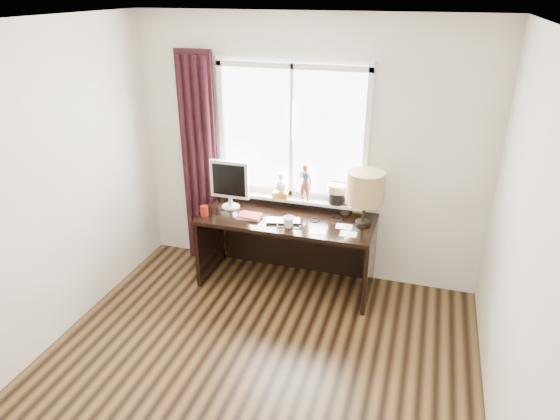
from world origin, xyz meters
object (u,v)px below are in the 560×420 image
(laptop, at_px, (283,221))
(desk, at_px, (289,235))
(monitor, at_px, (230,182))
(mug, at_px, (289,222))
(table_lamp, at_px, (365,188))
(red_cup, at_px, (204,211))

(laptop, relative_size, desk, 0.19)
(laptop, relative_size, monitor, 0.65)
(laptop, xyz_separation_m, mug, (0.08, -0.09, 0.04))
(laptop, bearing_deg, table_lamp, -0.49)
(laptop, xyz_separation_m, red_cup, (-0.78, -0.08, 0.04))
(mug, xyz_separation_m, table_lamp, (0.65, 0.27, 0.31))
(mug, xyz_separation_m, red_cup, (-0.86, 0.01, -0.00))
(desk, height_order, monitor, monitor)
(monitor, bearing_deg, red_cup, -123.84)
(desk, bearing_deg, mug, -75.27)
(red_cup, xyz_separation_m, desk, (0.78, 0.29, -0.29))
(desk, height_order, table_lamp, table_lamp)
(red_cup, relative_size, table_lamp, 0.19)
(mug, distance_m, monitor, 0.77)
(desk, distance_m, table_lamp, 0.95)
(laptop, height_order, monitor, monitor)
(red_cup, xyz_separation_m, monitor, (0.17, 0.25, 0.23))
(mug, height_order, monitor, monitor)
(mug, relative_size, red_cup, 1.09)
(laptop, relative_size, red_cup, 3.19)
(monitor, distance_m, table_lamp, 1.34)
(red_cup, distance_m, desk, 0.88)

